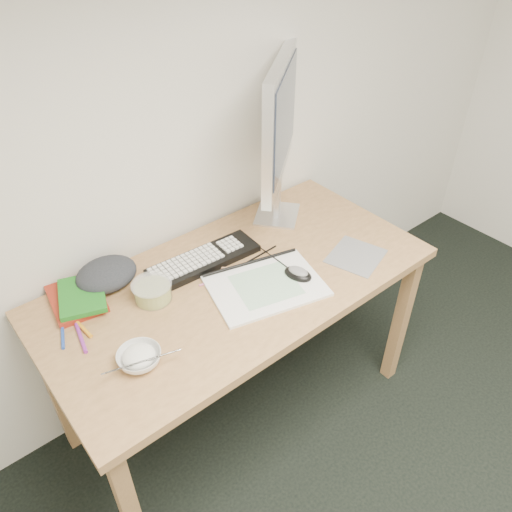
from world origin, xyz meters
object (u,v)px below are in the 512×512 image
Objects in this scene: keyboard at (204,260)px; rice_bowl at (139,358)px; desk at (238,295)px; sketchpad at (266,286)px; monitor at (280,124)px.

keyboard is 3.24× the size of rice_bowl.
rice_bowl is (-0.46, -0.12, 0.10)m from desk.
rice_bowl is at bearing -162.97° from sketchpad.
monitor is at bearing 30.10° from desk.
keyboard is at bearing 149.48° from monitor.
sketchpad is at bearing -175.89° from monitor.
desk is 2.17× the size of monitor.
monitor reaches higher than desk.
rice_bowl is at bearing -144.14° from keyboard.
sketchpad is 0.51m from rice_bowl.
monitor is (0.42, 0.07, 0.39)m from keyboard.
keyboard is (-0.09, 0.25, 0.01)m from sketchpad.
keyboard reaches higher than sketchpad.
sketchpad is 0.91× the size of keyboard.
rice_bowl is at bearing -165.14° from desk.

